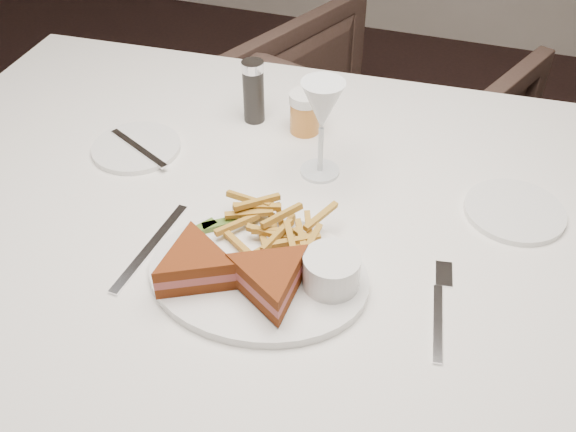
{
  "coord_description": "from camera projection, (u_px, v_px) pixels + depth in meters",
  "views": [
    {
      "loc": [
        0.35,
        -0.6,
        1.42
      ],
      "look_at": [
        0.12,
        0.08,
        0.8
      ],
      "focal_mm": 40.0,
      "sensor_mm": 36.0,
      "label": 1
    }
  ],
  "objects": [
    {
      "name": "table_setting",
      "position": [
        275.0,
        217.0,
        0.97
      ],
      "size": [
        0.82,
        0.58,
        0.18
      ],
      "color": "white",
      "rests_on": "table"
    },
    {
      "name": "table",
      "position": [
        296.0,
        363.0,
        1.27
      ],
      "size": [
        1.54,
        1.08,
        0.75
      ],
      "primitive_type": "cube",
      "rotation": [
        0.0,
        0.0,
        0.06
      ],
      "color": "white",
      "rests_on": "ground"
    },
    {
      "name": "chair_far",
      "position": [
        376.0,
        135.0,
        1.92
      ],
      "size": [
        0.87,
        0.85,
        0.7
      ],
      "primitive_type": "imported",
      "rotation": [
        0.0,
        0.0,
        2.75
      ],
      "color": "#45312A",
      "rests_on": "ground"
    }
  ]
}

